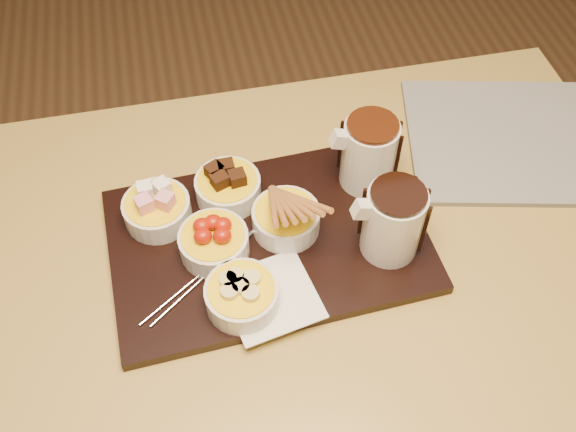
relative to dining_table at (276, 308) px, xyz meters
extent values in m
cube|color=#A88C3E|center=(0.00, 0.00, 0.08)|extent=(1.20, 0.80, 0.04)
cylinder|color=#A88C3E|center=(-0.54, 0.34, -0.30)|extent=(0.06, 0.06, 0.71)
cylinder|color=#A88C3E|center=(0.54, 0.34, -0.30)|extent=(0.06, 0.06, 0.71)
cube|color=black|center=(0.00, 0.05, 0.11)|extent=(0.47, 0.32, 0.02)
cube|color=white|center=(-0.01, -0.05, 0.12)|extent=(0.14, 0.14, 0.00)
cylinder|color=silver|center=(-0.15, 0.12, 0.14)|extent=(0.10, 0.10, 0.04)
cylinder|color=silver|center=(-0.04, 0.14, 0.14)|extent=(0.10, 0.10, 0.04)
cylinder|color=silver|center=(-0.08, 0.05, 0.14)|extent=(0.10, 0.10, 0.04)
cylinder|color=silver|center=(0.03, 0.07, 0.14)|extent=(0.10, 0.10, 0.04)
cylinder|color=silver|center=(-0.05, -0.05, 0.14)|extent=(0.10, 0.10, 0.04)
cylinder|color=silver|center=(0.17, 0.00, 0.17)|extent=(0.09, 0.09, 0.11)
cylinder|color=silver|center=(0.17, 0.13, 0.17)|extent=(0.09, 0.09, 0.11)
cube|color=beige|center=(0.45, 0.17, 0.10)|extent=(0.41, 0.36, 0.01)
camera|label=1|loc=(-0.09, -0.49, 0.88)|focal=40.00mm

